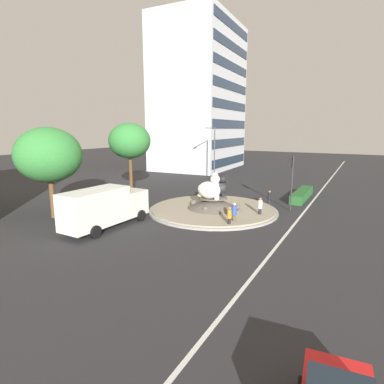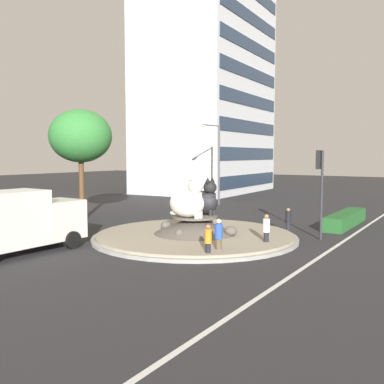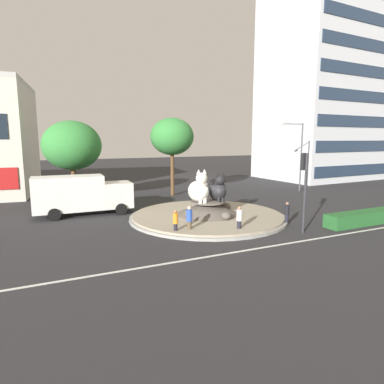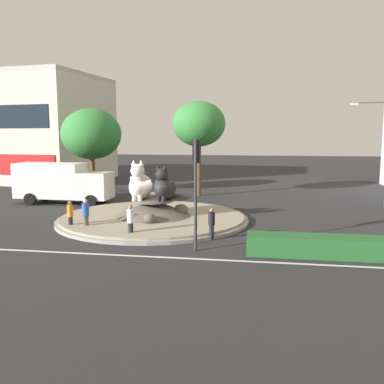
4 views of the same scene
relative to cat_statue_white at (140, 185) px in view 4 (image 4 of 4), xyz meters
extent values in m
plane|color=#28282B|center=(0.77, 0.08, -2.21)|extent=(160.00, 160.00, 0.00)
cube|color=silver|center=(0.77, -7.28, -2.21)|extent=(112.00, 0.20, 0.01)
cylinder|color=gray|center=(0.77, 0.08, -2.12)|extent=(11.64, 11.64, 0.18)
cylinder|color=gray|center=(0.77, 0.08, -1.96)|extent=(11.18, 11.18, 0.13)
cone|color=#564F47|center=(0.77, 0.08, -1.39)|extent=(4.68, 4.68, 1.01)
cylinder|color=#564F47|center=(0.77, 0.08, -0.95)|extent=(2.58, 2.58, 0.12)
ellipsoid|color=#564F47|center=(2.46, 0.35, -1.55)|extent=(0.88, 0.85, 0.70)
ellipsoid|color=#564F47|center=(0.64, 2.01, -1.61)|extent=(0.72, 0.64, 0.58)
ellipsoid|color=#564F47|center=(-0.80, 0.04, -1.66)|extent=(0.60, 0.45, 0.48)
ellipsoid|color=#564F47|center=(1.12, -2.05, -1.62)|extent=(0.69, 0.72, 0.55)
ellipsoid|color=silver|center=(-0.01, 0.11, -0.12)|extent=(1.36, 2.12, 1.53)
cylinder|color=silver|center=(-0.01, -0.31, 0.05)|extent=(1.00, 1.00, 0.96)
sphere|color=silver|center=(-0.01, -0.46, 0.89)|extent=(0.84, 0.84, 0.84)
torus|color=silver|center=(0.34, 0.98, -0.74)|extent=(1.05, 1.05, 0.19)
cone|color=silver|center=(0.22, -0.46, 1.37)|extent=(0.35, 0.35, 0.35)
cone|color=silver|center=(-0.24, -0.46, 1.37)|extent=(0.35, 0.35, 0.35)
cylinder|color=silver|center=(0.16, -0.65, -0.70)|extent=(0.27, 0.27, 0.38)
cylinder|color=silver|center=(-0.19, -0.65, -0.70)|extent=(0.27, 0.27, 0.38)
ellipsoid|color=black|center=(1.55, 0.01, -0.20)|extent=(1.47, 2.05, 1.38)
cylinder|color=black|center=(1.50, -0.37, -0.05)|extent=(1.02, 1.02, 0.86)
sphere|color=black|center=(1.48, -0.50, 0.70)|extent=(0.76, 0.76, 0.76)
torus|color=black|center=(1.97, 0.73, -0.75)|extent=(1.00, 1.00, 0.17)
cone|color=black|center=(1.68, -0.53, 1.14)|extent=(0.35, 0.35, 0.31)
cone|color=black|center=(1.27, -0.47, 1.14)|extent=(0.35, 0.35, 0.31)
cylinder|color=black|center=(1.61, -0.70, -0.72)|extent=(0.24, 0.24, 0.34)
cylinder|color=black|center=(1.30, -0.65, -0.72)|extent=(0.24, 0.24, 0.34)
cylinder|color=#2D2D33|center=(4.33, -6.07, 0.31)|extent=(0.14, 0.14, 5.03)
cube|color=black|center=(4.32, -5.85, 2.29)|extent=(0.33, 0.25, 1.05)
sphere|color=#360606|center=(4.32, -5.77, 2.61)|extent=(0.18, 0.18, 0.18)
sphere|color=#392706|center=(4.32, -5.77, 2.29)|extent=(0.18, 0.18, 0.18)
sphere|color=green|center=(4.32, -5.77, 1.98)|extent=(0.18, 0.18, 0.18)
cube|color=#235B28|center=(10.09, -6.05, -1.76)|extent=(6.91, 1.20, 0.90)
cylinder|color=brown|center=(2.08, 10.66, -0.04)|extent=(0.37, 0.37, 4.34)
ellipsoid|color=#337F38|center=(2.08, 10.66, 3.92)|extent=(4.47, 4.47, 3.80)
cylinder|color=brown|center=(-7.65, 11.01, -0.62)|extent=(0.43, 0.43, 3.17)
ellipsoid|color=#337F38|center=(-7.65, 11.01, 3.08)|extent=(5.30, 5.30, 4.50)
cylinder|color=#4C4C51|center=(15.03, 7.41, 5.29)|extent=(2.43, 0.47, 0.10)
cube|color=silver|center=(13.82, 7.59, 5.19)|extent=(0.50, 0.24, 0.16)
cylinder|color=brown|center=(-2.19, -3.15, -1.80)|extent=(0.29, 0.29, 0.82)
cylinder|color=#284CB2|center=(-2.19, -3.15, -1.03)|extent=(0.38, 0.38, 0.71)
sphere|color=beige|center=(-2.19, -3.15, -0.56)|extent=(0.24, 0.24, 0.24)
cylinder|color=black|center=(4.82, -3.96, -1.84)|extent=(0.25, 0.25, 0.75)
cylinder|color=black|center=(4.82, -3.96, -1.14)|extent=(0.33, 0.33, 0.65)
sphere|color=#936B4C|center=(4.82, -3.96, -0.71)|extent=(0.21, 0.21, 0.21)
cylinder|color=black|center=(0.73, -4.32, -1.81)|extent=(0.27, 0.27, 0.80)
cylinder|color=silver|center=(0.73, -4.32, -1.06)|extent=(0.35, 0.35, 0.70)
sphere|color=#936B4C|center=(0.73, -4.32, -0.59)|extent=(0.23, 0.23, 0.23)
cylinder|color=black|center=(-3.10, -3.12, -1.83)|extent=(0.24, 0.24, 0.75)
cylinder|color=orange|center=(-3.10, -3.12, -1.13)|extent=(0.32, 0.32, 0.65)
sphere|color=#936B4C|center=(-3.10, -3.12, -0.70)|extent=(0.22, 0.22, 0.22)
cube|color=silver|center=(-4.92, 4.98, -0.77)|extent=(2.26, 2.23, 1.99)
cube|color=silver|center=(-8.59, 5.07, -0.44)|extent=(5.20, 2.30, 2.64)
cylinder|color=black|center=(-4.82, 6.06, -1.76)|extent=(0.91, 0.32, 0.90)
cylinder|color=black|center=(-4.88, 3.89, -1.76)|extent=(0.91, 0.32, 0.90)
cylinder|color=black|center=(-9.67, 6.19, -1.76)|extent=(0.91, 0.32, 0.90)
cylinder|color=black|center=(-9.72, 4.02, -1.76)|extent=(0.91, 0.32, 0.90)
camera|label=1|loc=(-24.48, -11.79, 5.16)|focal=29.44mm
camera|label=2|loc=(-19.89, -13.11, 2.56)|focal=40.64mm
camera|label=3|loc=(-10.38, -21.38, 3.66)|focal=30.85mm
camera|label=4|loc=(7.03, -23.93, 3.04)|focal=38.33mm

